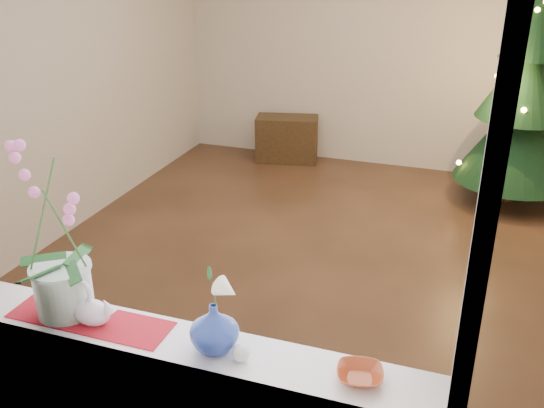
% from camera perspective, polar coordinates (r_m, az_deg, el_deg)
% --- Properties ---
extents(ground, '(5.00, 5.00, 0.00)m').
position_cam_1_polar(ground, '(4.84, 4.61, -5.64)').
color(ground, '#311F14').
rests_on(ground, ground).
extents(wall_back, '(4.50, 0.10, 2.70)m').
position_cam_1_polar(wall_back, '(6.75, 10.66, 14.65)').
color(wall_back, beige).
rests_on(wall_back, ground).
extents(wall_front, '(4.50, 0.10, 2.70)m').
position_cam_1_polar(wall_front, '(2.15, -11.73, -4.96)').
color(wall_front, beige).
rests_on(wall_front, ground).
extents(wall_left, '(0.10, 5.00, 2.70)m').
position_cam_1_polar(wall_left, '(5.34, -19.39, 11.43)').
color(wall_left, beige).
rests_on(wall_left, ground).
extents(windowsill, '(2.20, 0.26, 0.04)m').
position_cam_1_polar(windowsill, '(2.48, -9.33, -12.77)').
color(windowsill, white).
rests_on(windowsill, window_apron).
extents(window_frame, '(2.22, 0.06, 1.60)m').
position_cam_1_polar(window_frame, '(2.03, -12.11, 4.12)').
color(window_frame, white).
rests_on(window_frame, windowsill).
extents(runner, '(0.70, 0.20, 0.01)m').
position_cam_1_polar(runner, '(2.65, -16.76, -10.39)').
color(runner, maroon).
rests_on(runner, windowsill).
extents(orchid_pot, '(0.29, 0.29, 0.74)m').
position_cam_1_polar(orchid_pot, '(2.55, -19.78, -2.66)').
color(orchid_pot, white).
rests_on(orchid_pot, windowsill).
extents(swan, '(0.24, 0.14, 0.19)m').
position_cam_1_polar(swan, '(2.58, -16.76, -8.92)').
color(swan, silver).
rests_on(swan, windowsill).
extents(blue_vase, '(0.28, 0.28, 0.23)m').
position_cam_1_polar(blue_vase, '(2.33, -5.48, -11.19)').
color(blue_vase, navy).
rests_on(blue_vase, windowsill).
extents(lily, '(0.13, 0.07, 0.17)m').
position_cam_1_polar(lily, '(2.23, -5.68, -6.98)').
color(lily, white).
rests_on(lily, blue_vase).
extents(paperweight, '(0.08, 0.08, 0.07)m').
position_cam_1_polar(paperweight, '(2.31, -2.95, -13.83)').
color(paperweight, silver).
rests_on(paperweight, windowsill).
extents(amber_dish, '(0.17, 0.17, 0.04)m').
position_cam_1_polar(amber_dish, '(2.26, 8.26, -15.69)').
color(amber_dish, '#99391A').
rests_on(amber_dish, windowsill).
extents(xmas_tree, '(1.21, 1.21, 2.00)m').
position_cam_1_polar(xmas_tree, '(6.09, 22.57, 8.96)').
color(xmas_tree, black).
rests_on(xmas_tree, ground).
extents(side_table, '(0.75, 0.49, 0.52)m').
position_cam_1_polar(side_table, '(6.99, 1.40, 6.14)').
color(side_table, black).
rests_on(side_table, ground).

